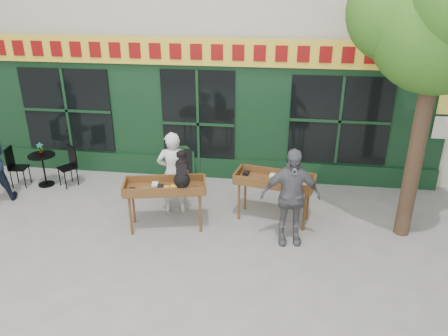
{
  "coord_description": "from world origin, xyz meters",
  "views": [
    {
      "loc": [
        1.91,
        -7.25,
        4.48
      ],
      "look_at": [
        0.85,
        0.5,
        1.06
      ],
      "focal_mm": 35.0,
      "sensor_mm": 36.0,
      "label": 1
    }
  ],
  "objects": [
    {
      "name": "bistro_table",
      "position": [
        -3.48,
        1.35,
        0.54
      ],
      "size": [
        0.6,
        0.6,
        0.76
      ],
      "color": "black",
      "rests_on": "ground"
    },
    {
      "name": "chalkboard",
      "position": [
        -0.38,
        2.19,
        0.4
      ],
      "size": [
        0.59,
        0.3,
        0.79
      ],
      "rotation": [
        0.0,
        0.0,
        0.21
      ],
      "color": "black",
      "rests_on": "ground"
    },
    {
      "name": "dog",
      "position": [
        0.16,
        -0.16,
        1.29
      ],
      "size": [
        0.46,
        0.66,
        0.6
      ],
      "primitive_type": null,
      "rotation": [
        0.0,
        0.0,
        0.21
      ],
      "color": "black",
      "rests_on": "book_cart_center"
    },
    {
      "name": "book_cart_right",
      "position": [
        1.85,
        0.48,
        0.82
      ],
      "size": [
        1.59,
        0.89,
        0.99
      ],
      "rotation": [
        0.0,
        0.0,
        -0.19
      ],
      "color": "brown",
      "rests_on": "ground"
    },
    {
      "name": "bistro_chair_left",
      "position": [
        -4.12,
        1.24,
        0.56
      ],
      "size": [
        0.41,
        0.41,
        0.95
      ],
      "rotation": [
        0.0,
        0.0,
        1.71
      ],
      "color": "black",
      "rests_on": "ground"
    },
    {
      "name": "man_right",
      "position": [
        2.15,
        -0.27,
        0.91
      ],
      "size": [
        1.13,
        0.61,
        1.83
      ],
      "primitive_type": "imported",
      "rotation": [
        0.0,
        0.0,
        0.16
      ],
      "color": "#545459",
      "rests_on": "ground"
    },
    {
      "name": "bistro_chair_right",
      "position": [
        -2.88,
        1.47,
        0.56
      ],
      "size": [
        0.51,
        0.51,
        0.95
      ],
      "rotation": [
        0.0,
        0.0,
        -0.65
      ],
      "color": "black",
      "rests_on": "ground"
    },
    {
      "name": "ground",
      "position": [
        0.0,
        0.0,
        0.0
      ],
      "size": [
        80.0,
        80.0,
        0.0
      ],
      "primitive_type": "plane",
      "color": "slate",
      "rests_on": "ground"
    },
    {
      "name": "potted_plant",
      "position": [
        -3.48,
        1.35,
        0.91
      ],
      "size": [
        0.18,
        0.15,
        0.29
      ],
      "primitive_type": "imported",
      "rotation": [
        0.0,
        0.0,
        0.4
      ],
      "color": "gray",
      "rests_on": "bistro_table"
    },
    {
      "name": "book_cart_center",
      "position": [
        -0.19,
        -0.11,
        0.82
      ],
      "size": [
        1.6,
        0.92,
        0.99
      ],
      "rotation": [
        0.0,
        0.0,
        0.21
      ],
      "color": "brown",
      "rests_on": "ground"
    },
    {
      "name": "street_tree",
      "position": [
        4.34,
        0.36,
        4.11
      ],
      "size": [
        3.05,
        2.9,
        5.6
      ],
      "color": "#382619",
      "rests_on": "ground"
    },
    {
      "name": "woman",
      "position": [
        -0.19,
        0.54,
        0.87
      ],
      "size": [
        0.7,
        0.54,
        1.73
      ],
      "primitive_type": "imported",
      "rotation": [
        0.0,
        0.0,
        3.35
      ],
      "color": "silver",
      "rests_on": "ground"
    }
  ]
}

